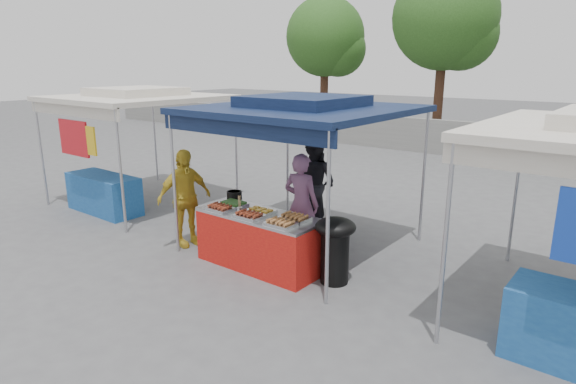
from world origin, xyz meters
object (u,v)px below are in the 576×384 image
Objects in this scene: cooking_pot at (234,195)px; helper_man at (314,184)px; vendor_table at (260,240)px; customer_person at (185,198)px; vendor_woman at (301,204)px; wok_burner at (335,244)px.

helper_man is (0.58, 1.51, -0.00)m from cooking_pot.
vendor_table is at bearing -21.37° from cooking_pot.
vendor_table is 1.69m from customer_person.
helper_man is at bearing -73.22° from vendor_woman.
vendor_table is 0.94m from vendor_woman.
vendor_table is 2.04× the size of wok_burner.
helper_man is (-0.45, 1.02, 0.08)m from vendor_woman.
customer_person reaches higher than wok_burner.
cooking_pot is (-0.86, 0.34, 0.50)m from vendor_table.
vendor_woman is at bearing 78.05° from vendor_table.
vendor_table is 1.93m from helper_man.
vendor_woman is 2.03m from customer_person.
vendor_table is at bearing -74.64° from customer_person.
cooking_pot is 1.15m from vendor_woman.
cooking_pot is 0.14× the size of helper_man.
wok_burner is 1.24m from vendor_woman.
helper_man is at bearing 98.60° from vendor_table.
customer_person is at bearing 19.81° from vendor_woman.
vendor_woman is 1.12m from helper_man.
wok_burner is at bearing -71.67° from customer_person.
cooking_pot is 0.15× the size of customer_person.
cooking_pot reaches higher than vendor_table.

